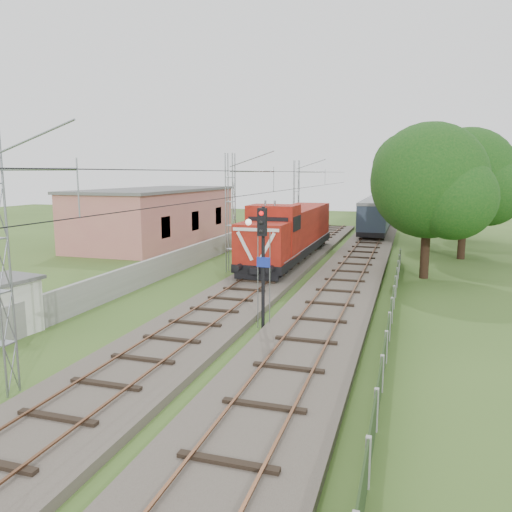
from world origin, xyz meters
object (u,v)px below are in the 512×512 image
(signal_post, at_px, (263,246))
(relay_hut, at_px, (6,305))
(locomotive, at_px, (290,232))
(coach_rake, at_px, (387,201))

(signal_post, bearing_deg, relay_hut, -159.89)
(locomotive, distance_m, signal_post, 16.80)
(locomotive, bearing_deg, signal_post, -80.66)
(relay_hut, bearing_deg, locomotive, 69.90)
(coach_rake, relative_size, signal_post, 11.82)
(signal_post, xyz_separation_m, relay_hut, (-10.12, -3.71, -2.43))
(coach_rake, xyz_separation_m, relay_hut, (-12.40, -63.43, -1.15))
(coach_rake, bearing_deg, locomotive, -96.60)
(signal_post, distance_m, relay_hut, 11.05)
(locomotive, relative_size, coach_rake, 0.28)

